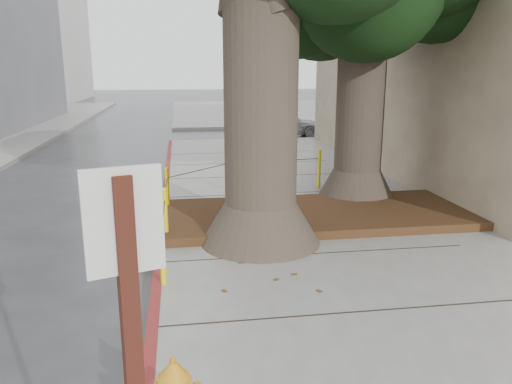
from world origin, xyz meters
TOP-DOWN VIEW (x-y plane):
  - ground at (0.00, 0.00)m, footprint 140.00×140.00m
  - sidewalk_far at (6.00, 30.00)m, footprint 16.00×20.00m
  - curb_red at (-2.00, 2.50)m, footprint 0.14×26.00m
  - planter_bed at (0.90, 3.90)m, footprint 6.40×2.60m
  - building_far_white at (-17.00, 45.00)m, footprint 12.00×18.00m
  - building_side_white at (16.00, 26.00)m, footprint 10.00×10.00m
  - building_side_grey at (22.00, 32.00)m, footprint 12.00×14.00m
  - bollard_ring at (-0.87, 4.38)m, footprint 3.79×5.39m
  - car_silver at (3.05, 17.08)m, footprint 3.74×1.69m
  - car_red at (8.95, 19.02)m, footprint 4.16×1.80m

SIDE VIEW (x-z plane):
  - ground at x=0.00m, z-range 0.00..0.00m
  - sidewalk_far at x=6.00m, z-range 0.00..0.15m
  - curb_red at x=-2.00m, z-range -0.01..0.15m
  - planter_bed at x=0.90m, z-range 0.15..0.31m
  - car_silver at x=3.05m, z-range 0.00..1.25m
  - bollard_ring at x=-0.87m, z-range 0.19..1.14m
  - car_red at x=8.95m, z-range 0.00..1.33m
  - building_side_white at x=16.00m, z-range 0.00..9.00m
  - building_side_grey at x=22.00m, z-range 0.00..12.00m
  - building_far_white at x=-17.00m, z-range 0.00..15.00m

